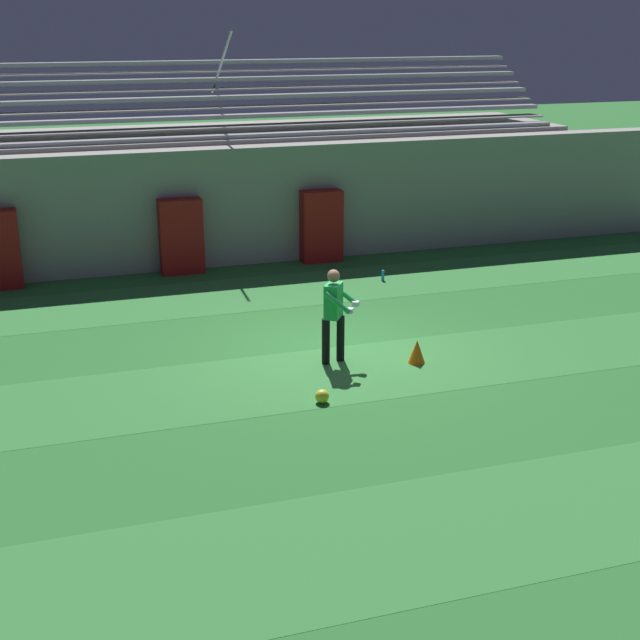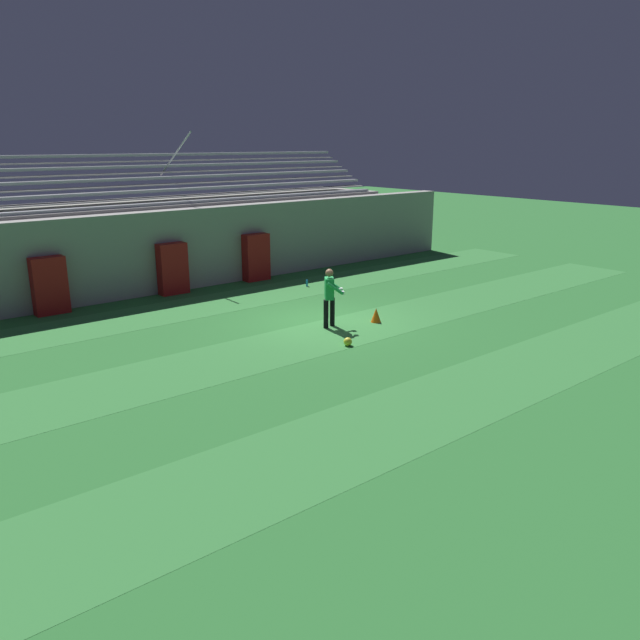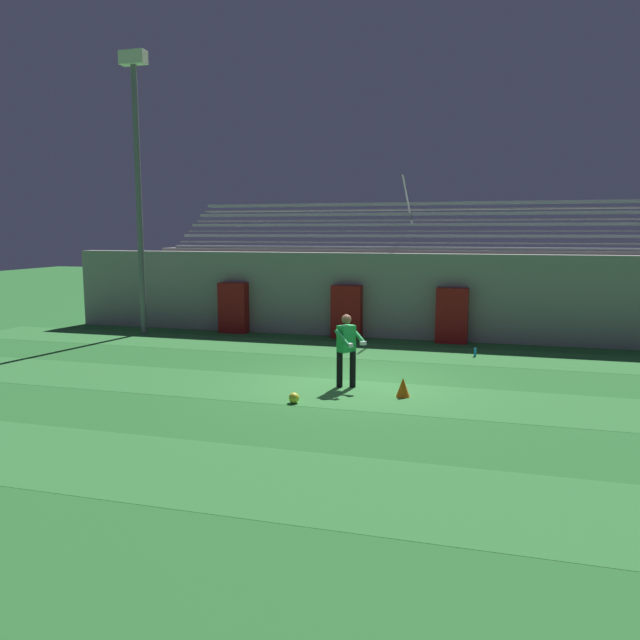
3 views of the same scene
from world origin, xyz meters
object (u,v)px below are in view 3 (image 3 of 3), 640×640
object	(u,v)px
padding_pillar_gate_right	(452,316)
padding_pillar_far_left	(233,308)
water_bottle	(475,352)
floodlight_pole	(137,162)
soccer_ball	(294,398)
padding_pillar_gate_left	(347,312)
traffic_cone	(403,387)
goalkeeper	(347,346)

from	to	relation	value
padding_pillar_gate_right	padding_pillar_far_left	bearing A→B (deg)	180.00
water_bottle	padding_pillar_gate_right	bearing A→B (deg)	111.65
floodlight_pole	water_bottle	distance (m)	12.60
padding_pillar_far_left	soccer_ball	bearing A→B (deg)	-58.83
padding_pillar_gate_left	water_bottle	size ratio (longest dim) A/B	7.28
padding_pillar_gate_left	soccer_ball	bearing A→B (deg)	-84.25
padding_pillar_far_left	soccer_ball	world-z (taller)	padding_pillar_far_left
soccer_ball	traffic_cone	distance (m)	2.36
floodlight_pole	water_bottle	bearing A→B (deg)	-5.16
traffic_cone	padding_pillar_far_left	bearing A→B (deg)	135.03
padding_pillar_gate_right	padding_pillar_far_left	world-z (taller)	same
padding_pillar_gate_left	goalkeeper	distance (m)	6.65
padding_pillar_gate_right	traffic_cone	size ratio (longest dim) A/B	4.16
water_bottle	soccer_ball	bearing A→B (deg)	-119.64
padding_pillar_gate_right	water_bottle	distance (m)	2.32
floodlight_pole	soccer_ball	size ratio (longest dim) A/B	42.55
padding_pillar_gate_left	goalkeeper	xyz separation A→B (m)	(1.55, -6.46, 0.08)
padding_pillar_gate_right	soccer_ball	xyz separation A→B (m)	(-2.61, -8.04, -0.76)
traffic_cone	soccer_ball	bearing A→B (deg)	-152.27
padding_pillar_gate_right	floodlight_pole	size ratio (longest dim) A/B	0.19
soccer_ball	traffic_cone	bearing A→B (deg)	27.73
floodlight_pole	traffic_cone	xyz separation A→B (m)	(9.88, -5.92, -5.59)
padding_pillar_gate_right	water_bottle	xyz separation A→B (m)	(0.81, -2.04, -0.75)
padding_pillar_gate_left	padding_pillar_gate_right	size ratio (longest dim) A/B	1.00
goalkeeper	soccer_ball	size ratio (longest dim) A/B	7.59
traffic_cone	water_bottle	bearing A→B (deg)	74.85
padding_pillar_gate_right	water_bottle	bearing A→B (deg)	-68.35
goalkeeper	padding_pillar_far_left	bearing A→B (deg)	130.91
padding_pillar_far_left	traffic_cone	world-z (taller)	padding_pillar_far_left
soccer_ball	traffic_cone	xyz separation A→B (m)	(2.09, 1.10, 0.10)
floodlight_pole	traffic_cone	size ratio (longest dim) A/B	22.29
goalkeeper	water_bottle	xyz separation A→B (m)	(2.68, 4.43, -0.83)
padding_pillar_gate_left	padding_pillar_far_left	world-z (taller)	same
goalkeeper	soccer_ball	world-z (taller)	goalkeeper
padding_pillar_gate_left	soccer_ball	world-z (taller)	padding_pillar_gate_left
goalkeeper	soccer_ball	distance (m)	1.94
padding_pillar_gate_left	traffic_cone	xyz separation A→B (m)	(2.90, -6.95, -0.66)
goalkeeper	water_bottle	bearing A→B (deg)	58.79
padding_pillar_far_left	traffic_cone	bearing A→B (deg)	-44.97
padding_pillar_far_left	water_bottle	xyz separation A→B (m)	(8.28, -2.04, -0.75)
padding_pillar_gate_right	water_bottle	size ratio (longest dim) A/B	7.28
padding_pillar_gate_right	goalkeeper	bearing A→B (deg)	-106.16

